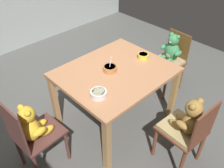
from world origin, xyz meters
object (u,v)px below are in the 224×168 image
at_px(porridge_bowl_terracotta_center, 110,69).
at_px(dining_table, 115,78).
at_px(porridge_bowl_yellow_near_right, 143,56).
at_px(porridge_bowl_white_near_left, 99,94).
at_px(teddy_chair_near_front, 188,124).
at_px(teddy_chair_near_right, 170,55).
at_px(teddy_chair_near_left, 32,129).

bearing_deg(porridge_bowl_terracotta_center, dining_table, -43.58).
relative_size(porridge_bowl_yellow_near_right, porridge_bowl_white_near_left, 0.78).
bearing_deg(porridge_bowl_white_near_left, teddy_chair_near_front, -55.96).
relative_size(teddy_chair_near_front, porridge_bowl_yellow_near_right, 7.00).
height_order(porridge_bowl_yellow_near_right, porridge_bowl_white_near_left, porridge_bowl_white_near_left).
xyz_separation_m(porridge_bowl_yellow_near_right, porridge_bowl_white_near_left, (-0.81, -0.15, 0.00)).
height_order(dining_table, porridge_bowl_yellow_near_right, porridge_bowl_yellow_near_right).
relative_size(teddy_chair_near_right, porridge_bowl_white_near_left, 5.48).
bearing_deg(dining_table, porridge_bowl_terracotta_center, 136.42).
distance_m(teddy_chair_near_front, porridge_bowl_white_near_left, 0.88).
relative_size(teddy_chair_near_left, teddy_chair_near_front, 1.06).
relative_size(dining_table, teddy_chair_near_right, 1.37).
distance_m(porridge_bowl_yellow_near_right, porridge_bowl_white_near_left, 0.83).
relative_size(teddy_chair_near_right, porridge_bowl_yellow_near_right, 7.01).
bearing_deg(porridge_bowl_yellow_near_right, dining_table, 174.65).
relative_size(teddy_chair_near_right, teddy_chair_near_left, 0.94).
xyz_separation_m(teddy_chair_near_right, teddy_chair_near_left, (-1.99, 0.12, 0.00)).
height_order(dining_table, teddy_chair_near_front, teddy_chair_near_front).
height_order(teddy_chair_near_left, teddy_chair_near_front, teddy_chair_near_left).
bearing_deg(teddy_chair_near_right, teddy_chair_near_front, 46.46).
bearing_deg(porridge_bowl_yellow_near_right, porridge_bowl_white_near_left, -169.71).
distance_m(dining_table, teddy_chair_near_left, 1.01).
bearing_deg(porridge_bowl_terracotta_center, porridge_bowl_white_near_left, -147.98).
bearing_deg(teddy_chair_near_left, porridge_bowl_yellow_near_right, -8.11).
height_order(teddy_chair_near_right, teddy_chair_near_front, same).
relative_size(dining_table, teddy_chair_near_front, 1.38).
height_order(teddy_chair_near_right, porridge_bowl_white_near_left, teddy_chair_near_right).
xyz_separation_m(dining_table, teddy_chair_near_front, (0.08, -0.89, -0.09)).
bearing_deg(teddy_chair_near_right, dining_table, 0.96).
relative_size(teddy_chair_near_left, porridge_bowl_white_near_left, 5.82).
xyz_separation_m(teddy_chair_near_right, porridge_bowl_yellow_near_right, (-0.58, 0.01, 0.22)).
distance_m(teddy_chair_near_right, porridge_bowl_yellow_near_right, 0.62).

